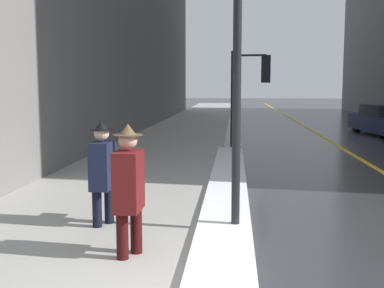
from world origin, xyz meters
The scene contains 7 objects.
sidewalk_slab centered at (-2.00, 15.00, 0.01)m, with size 4.00×80.00×0.01m.
road_centre_stripe centered at (4.00, 15.00, 0.00)m, with size 0.16×80.00×0.00m.
snow_bank_curb centered at (0.24, 5.13, 0.06)m, with size 0.78×11.79×0.11m.
lamp_post centered at (0.39, 2.18, 3.16)m, with size 0.28×0.28×5.33m.
traffic_light_near centered at (0.99, 11.55, 2.34)m, with size 1.31×0.33×3.26m.
pedestrian_trailing centered at (-0.91, 1.00, 0.90)m, with size 0.35×0.51×1.65m.
pedestrian_in_fedora centered at (-1.59, 2.29, 0.87)m, with size 0.34×0.70×1.59m.
Camera 1 is at (0.37, -4.64, 2.10)m, focal length 45.00 mm.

